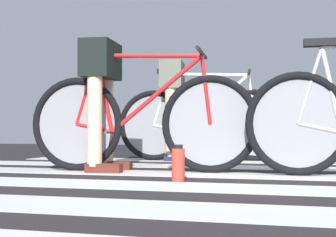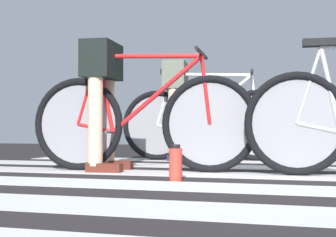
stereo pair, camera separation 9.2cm
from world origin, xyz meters
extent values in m
cube|color=black|center=(0.00, 0.00, 0.01)|extent=(18.00, 14.00, 0.02)
cube|color=silver|center=(0.06, -0.74, 0.02)|extent=(5.20, 0.44, 0.00)
cube|color=silver|center=(0.09, 0.05, 0.02)|extent=(5.20, 0.44, 0.00)
cube|color=beige|center=(0.01, 0.81, 0.02)|extent=(5.20, 0.44, 0.00)
cube|color=beige|center=(-0.15, 1.55, 0.02)|extent=(5.20, 0.44, 0.00)
cube|color=beige|center=(0.01, 2.30, 0.02)|extent=(5.20, 0.44, 0.00)
torus|color=black|center=(-1.43, 0.87, 0.38)|extent=(0.72, 0.12, 0.72)
torus|color=black|center=(-0.41, 0.95, 0.38)|extent=(0.72, 0.12, 0.72)
cylinder|color=gray|center=(-1.43, 0.87, 0.38)|extent=(0.61, 0.06, 0.61)
cylinder|color=gray|center=(-0.41, 0.95, 0.38)|extent=(0.61, 0.06, 0.61)
cylinder|color=red|center=(-0.87, 0.91, 0.89)|extent=(0.80, 0.10, 0.05)
cylinder|color=red|center=(-0.81, 0.92, 0.60)|extent=(0.70, 0.09, 0.59)
cylinder|color=red|center=(-1.21, 0.88, 0.61)|extent=(0.16, 0.05, 0.59)
cylinder|color=red|center=(-1.29, 0.88, 0.35)|extent=(0.29, 0.05, 0.09)
cylinder|color=red|center=(-1.35, 0.87, 0.64)|extent=(0.19, 0.04, 0.53)
cylinder|color=red|center=(-0.44, 0.95, 0.63)|extent=(0.09, 0.04, 0.50)
cube|color=black|center=(-1.27, 0.88, 0.93)|extent=(0.25, 0.11, 0.05)
cylinder|color=black|center=(-0.47, 0.95, 0.90)|extent=(0.07, 0.52, 0.03)
cylinder|color=#4C4C51|center=(-1.15, 0.89, 0.32)|extent=(0.05, 0.34, 0.02)
cylinder|color=beige|center=(-1.25, 1.02, 0.52)|extent=(0.11, 0.11, 0.89)
cylinder|color=beige|center=(-1.23, 0.74, 0.52)|extent=(0.11, 0.11, 0.89)
cube|color=black|center=(-1.24, 0.88, 0.86)|extent=(0.25, 0.43, 0.28)
cube|color=#562118|center=(-1.18, 1.03, 0.06)|extent=(0.27, 0.12, 0.07)
cube|color=#562118|center=(-1.16, 0.75, 0.06)|extent=(0.27, 0.12, 0.07)
torus|color=black|center=(0.21, 0.89, 0.38)|extent=(0.72, 0.11, 0.72)
cylinder|color=gray|center=(0.21, 0.89, 0.38)|extent=(0.61, 0.05, 0.61)
cylinder|color=#B2B3B8|center=(0.43, 0.90, 0.61)|extent=(0.16, 0.04, 0.59)
cylinder|color=#B2B3B8|center=(0.35, 0.90, 0.35)|extent=(0.29, 0.05, 0.09)
cylinder|color=#B2B3B8|center=(0.29, 0.89, 0.64)|extent=(0.19, 0.04, 0.53)
cube|color=black|center=(0.37, 0.90, 0.93)|extent=(0.25, 0.11, 0.05)
torus|color=black|center=(-1.24, 2.28, 0.38)|extent=(0.72, 0.16, 0.72)
torus|color=black|center=(-0.23, 2.42, 0.38)|extent=(0.72, 0.16, 0.72)
cylinder|color=gray|center=(-1.24, 2.28, 0.38)|extent=(0.60, 0.09, 0.61)
cylinder|color=gray|center=(-0.23, 2.42, 0.38)|extent=(0.60, 0.09, 0.61)
cylinder|color=white|center=(-0.69, 2.36, 0.89)|extent=(0.80, 0.15, 0.05)
cylinder|color=white|center=(-0.63, 2.36, 0.60)|extent=(0.70, 0.13, 0.59)
cylinder|color=white|center=(-1.02, 2.31, 0.61)|extent=(0.16, 0.06, 0.59)
cylinder|color=white|center=(-1.10, 2.30, 0.35)|extent=(0.29, 0.07, 0.09)
cylinder|color=white|center=(-1.16, 2.29, 0.64)|extent=(0.19, 0.05, 0.53)
cylinder|color=white|center=(-0.26, 2.42, 0.63)|extent=(0.09, 0.04, 0.50)
cube|color=black|center=(-1.08, 2.30, 0.93)|extent=(0.25, 0.12, 0.05)
cylinder|color=black|center=(-0.29, 2.41, 0.90)|extent=(0.10, 0.52, 0.03)
cylinder|color=#4C4C51|center=(-0.97, 2.32, 0.32)|extent=(0.07, 0.34, 0.02)
cylinder|color=beige|center=(-1.07, 2.44, 0.53)|extent=(0.11, 0.11, 0.91)
cylinder|color=beige|center=(-1.03, 2.17, 0.53)|extent=(0.11, 0.11, 0.91)
cube|color=#606759|center=(-1.05, 2.30, 0.88)|extent=(0.28, 0.44, 0.28)
cube|color=#1E2247|center=(-1.01, 2.45, 0.06)|extent=(0.27, 0.14, 0.07)
cube|color=#1E2247|center=(-0.97, 2.18, 0.06)|extent=(0.27, 0.14, 0.07)
cylinder|color=red|center=(-0.49, 0.31, 0.12)|extent=(0.08, 0.08, 0.20)
cylinder|color=black|center=(-0.49, 0.31, 0.23)|extent=(0.06, 0.06, 0.02)
camera|label=1|loc=(0.27, -2.71, 0.34)|focal=54.59mm
camera|label=2|loc=(0.36, -2.71, 0.34)|focal=54.59mm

